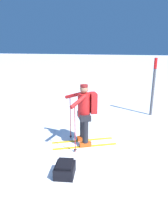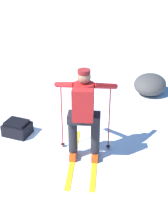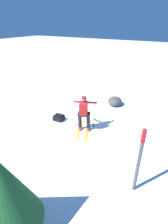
{
  "view_description": "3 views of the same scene",
  "coord_description": "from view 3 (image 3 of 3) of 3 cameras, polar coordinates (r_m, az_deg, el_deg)",
  "views": [
    {
      "loc": [
        -0.56,
        4.5,
        2.62
      ],
      "look_at": [
        0.46,
        -0.69,
        0.89
      ],
      "focal_mm": 35.0,
      "sensor_mm": 36.0,
      "label": 1
    },
    {
      "loc": [
        -3.42,
        -2.66,
        3.19
      ],
      "look_at": [
        0.46,
        -0.69,
        0.89
      ],
      "focal_mm": 50.0,
      "sensor_mm": 36.0,
      "label": 2
    },
    {
      "loc": [
        -5.22,
        -4.02,
        4.36
      ],
      "look_at": [
        0.46,
        -0.69,
        0.89
      ],
      "focal_mm": 28.0,
      "sensor_mm": 36.0,
      "label": 3
    }
  ],
  "objects": [
    {
      "name": "ground_plane",
      "position": [
        7.9,
        -6.04,
        -5.89
      ],
      "size": [
        80.0,
        80.0,
        0.0
      ],
      "primitive_type": "plane",
      "color": "white"
    },
    {
      "name": "skier",
      "position": [
        7.42,
        -0.02,
        0.02
      ],
      "size": [
        1.74,
        1.17,
        1.6
      ],
      "color": "gold",
      "rests_on": "ground_plane"
    },
    {
      "name": "dropped_backpack",
      "position": [
        8.63,
        -8.2,
        -1.82
      ],
      "size": [
        0.44,
        0.52,
        0.29
      ],
      "color": "black",
      "rests_on": "ground_plane"
    },
    {
      "name": "trail_marker",
      "position": [
        4.9,
        17.67,
        -13.99
      ],
      "size": [
        0.11,
        0.11,
        2.07
      ],
      "color": "#4C4C51",
      "rests_on": "ground_plane"
    },
    {
      "name": "rock_boulder",
      "position": [
        10.18,
        10.0,
        3.5
      ],
      "size": [
        0.89,
        0.76,
        0.49
      ],
      "primitive_type": "ellipsoid",
      "color": "#474442",
      "rests_on": "ground_plane"
    },
    {
      "name": "pine_tree",
      "position": [
        4.08,
        -24.36,
        -22.63
      ],
      "size": [
        1.35,
        1.35,
        2.25
      ],
      "color": "#4C331E",
      "rests_on": "ground_plane"
    }
  ]
}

